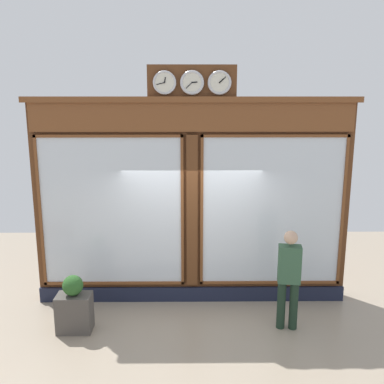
{
  "coord_description": "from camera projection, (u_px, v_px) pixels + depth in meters",
  "views": [
    {
      "loc": [
        0.07,
        7.49,
        3.76
      ],
      "look_at": [
        0.0,
        0.0,
        2.1
      ],
      "focal_mm": 40.16,
      "sensor_mm": 36.0,
      "label": 1
    }
  ],
  "objects": [
    {
      "name": "shop_facade",
      "position": [
        192.0,
        201.0,
        7.84
      ],
      "size": [
        5.81,
        0.42,
        4.3
      ],
      "color": "#5B3319",
      "rests_on": "ground_plane"
    },
    {
      "name": "pedestrian",
      "position": [
        289.0,
        276.0,
        6.96
      ],
      "size": [
        0.39,
        0.27,
        1.69
      ],
      "color": "#1C2F21",
      "rests_on": "ground_plane"
    },
    {
      "name": "planter_box",
      "position": [
        75.0,
        313.0,
        7.01
      ],
      "size": [
        0.56,
        0.36,
        0.63
      ],
      "primitive_type": "cube",
      "color": "#4C4742",
      "rests_on": "ground_plane"
    },
    {
      "name": "planter_shrub",
      "position": [
        73.0,
        285.0,
        6.91
      ],
      "size": [
        0.33,
        0.33,
        0.33
      ],
      "primitive_type": "sphere",
      "color": "#285623",
      "rests_on": "planter_box"
    }
  ]
}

